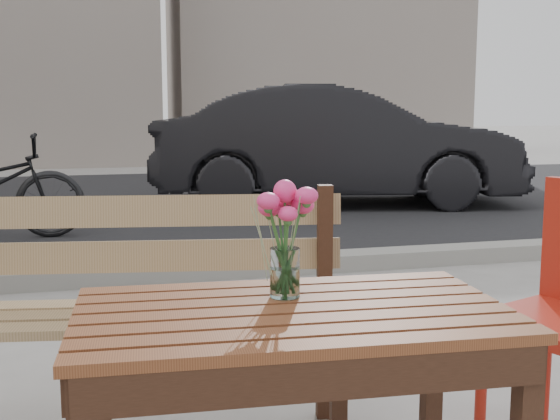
% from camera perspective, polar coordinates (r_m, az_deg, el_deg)
% --- Properties ---
extents(street, '(30.00, 8.12, 0.12)m').
position_cam_1_polar(street, '(6.89, -11.76, -1.37)').
color(street, black).
rests_on(street, ground).
extents(main_table, '(1.12, 0.70, 0.67)m').
position_cam_1_polar(main_table, '(1.81, 1.04, -11.31)').
color(main_table, brown).
rests_on(main_table, ground).
extents(main_bench, '(1.51, 0.68, 0.91)m').
position_cam_1_polar(main_bench, '(2.52, -11.38, -5.97)').
color(main_bench, olive).
rests_on(main_bench, ground).
extents(main_vase, '(0.17, 0.17, 0.31)m').
position_cam_1_polar(main_vase, '(1.83, 0.40, -1.22)').
color(main_vase, white).
rests_on(main_vase, main_table).
extents(parked_car, '(4.56, 2.41, 1.43)m').
position_cam_1_polar(parked_car, '(8.54, 4.55, 5.23)').
color(parked_car, black).
rests_on(parked_car, ground).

